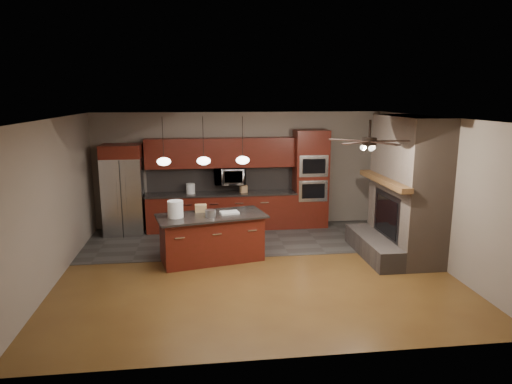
{
  "coord_description": "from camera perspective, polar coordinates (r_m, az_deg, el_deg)",
  "views": [
    {
      "loc": [
        -0.98,
        -8.01,
        3.19
      ],
      "look_at": [
        0.1,
        0.6,
        1.35
      ],
      "focal_mm": 32.0,
      "sensor_mm": 36.0,
      "label": 1
    }
  ],
  "objects": [
    {
      "name": "paint_tray",
      "position": [
        8.95,
        -3.35,
        -2.58
      ],
      "size": [
        0.4,
        0.31,
        0.04
      ],
      "primitive_type": "cube",
      "rotation": [
        0.0,
        0.0,
        0.18
      ],
      "color": "silver",
      "rests_on": "kitchen_island"
    },
    {
      "name": "right_wall",
      "position": [
        9.35,
        21.66,
        0.11
      ],
      "size": [
        0.02,
        6.0,
        2.8
      ],
      "primitive_type": "cube",
      "color": "gray",
      "rests_on": "ground"
    },
    {
      "name": "fireplace_column",
      "position": [
        9.51,
        18.03,
        -0.08
      ],
      "size": [
        1.3,
        2.1,
        2.8
      ],
      "color": "#736052",
      "rests_on": "ground"
    },
    {
      "name": "back_cabinetry",
      "position": [
        11.01,
        -4.35,
        -0.07
      ],
      "size": [
        3.59,
        0.64,
        2.2
      ],
      "color": "#56160F",
      "rests_on": "ground"
    },
    {
      "name": "pendant_center",
      "position": [
        8.79,
        -6.56,
        3.92
      ],
      "size": [
        0.26,
        0.26,
        0.92
      ],
      "color": "black",
      "rests_on": "ceiling"
    },
    {
      "name": "ground",
      "position": [
        8.67,
        -0.15,
        -9.57
      ],
      "size": [
        7.0,
        7.0,
        0.0
      ],
      "primitive_type": "plane",
      "color": "brown",
      "rests_on": "ground"
    },
    {
      "name": "refrigerator",
      "position": [
        10.98,
        -16.24,
        0.28
      ],
      "size": [
        0.9,
        0.75,
        2.1
      ],
      "color": "silver",
      "rests_on": "ground"
    },
    {
      "name": "paint_can",
      "position": [
        8.72,
        -5.72,
        -2.68
      ],
      "size": [
        0.22,
        0.22,
        0.14
      ],
      "primitive_type": "cylinder",
      "rotation": [
        0.0,
        0.0,
        0.06
      ],
      "color": "#B0B1B5",
      "rests_on": "kitchen_island"
    },
    {
      "name": "kitchen_island",
      "position": [
        9.0,
        -5.54,
        -5.67
      ],
      "size": [
        2.22,
        1.37,
        0.92
      ],
      "rotation": [
        0.0,
        0.0,
        0.22
      ],
      "color": "#56160F",
      "rests_on": "ground"
    },
    {
      "name": "counter_box",
      "position": [
        10.93,
        -1.58,
        0.38
      ],
      "size": [
        0.19,
        0.17,
        0.18
      ],
      "primitive_type": "cube",
      "rotation": [
        0.0,
        0.0,
        0.36
      ],
      "color": "#A57E55",
      "rests_on": "back_cabinetry"
    },
    {
      "name": "ceiling_fan",
      "position": [
        7.76,
        13.98,
        6.24
      ],
      "size": [
        1.27,
        1.33,
        0.41
      ],
      "color": "black",
      "rests_on": "ceiling"
    },
    {
      "name": "ceiling",
      "position": [
        8.08,
        -0.16,
        9.24
      ],
      "size": [
        7.0,
        6.0,
        0.02
      ],
      "primitive_type": "cube",
      "color": "white",
      "rests_on": "back_wall"
    },
    {
      "name": "back_wall",
      "position": [
        11.19,
        -2.02,
        2.79
      ],
      "size": [
        7.0,
        0.02,
        2.8
      ],
      "primitive_type": "cube",
      "color": "gray",
      "rests_on": "ground"
    },
    {
      "name": "left_wall",
      "position": [
        8.58,
        -24.03,
        -1.09
      ],
      "size": [
        0.02,
        6.0,
        2.8
      ],
      "primitive_type": "cube",
      "color": "gray",
      "rests_on": "ground"
    },
    {
      "name": "counter_bucket",
      "position": [
        10.93,
        -8.18,
        0.43
      ],
      "size": [
        0.23,
        0.23,
        0.24
      ],
      "primitive_type": "cylinder",
      "rotation": [
        0.0,
        0.0,
        0.09
      ],
      "color": "silver",
      "rests_on": "back_cabinetry"
    },
    {
      "name": "white_bucket",
      "position": [
        8.76,
        -10.04,
        -2.12
      ],
      "size": [
        0.32,
        0.32,
        0.32
      ],
      "primitive_type": "cylinder",
      "rotation": [
        0.0,
        0.0,
        0.1
      ],
      "color": "white",
      "rests_on": "kitchen_island"
    },
    {
      "name": "oven_tower",
      "position": [
        11.21,
        6.82,
        1.65
      ],
      "size": [
        0.8,
        0.63,
        2.38
      ],
      "color": "#56160F",
      "rests_on": "ground"
    },
    {
      "name": "cardboard_box",
      "position": [
        9.12,
        -6.92,
        -2.02
      ],
      "size": [
        0.23,
        0.17,
        0.15
      ],
      "primitive_type": "cube",
      "rotation": [
        0.0,
        0.0,
        0.02
      ],
      "color": "tan",
      "rests_on": "kitchen_island"
    },
    {
      "name": "pendant_right",
      "position": [
        8.83,
        -1.68,
        4.03
      ],
      "size": [
        0.26,
        0.26,
        0.92
      ],
      "color": "black",
      "rests_on": "ceiling"
    },
    {
      "name": "pendant_left",
      "position": [
        8.82,
        -11.45,
        3.78
      ],
      "size": [
        0.26,
        0.26,
        0.92
      ],
      "color": "black",
      "rests_on": "ceiling"
    },
    {
      "name": "slate_tile_patch",
      "position": [
        10.36,
        -1.37,
        -5.91
      ],
      "size": [
        7.0,
        2.4,
        0.01
      ],
      "primitive_type": "cube",
      "color": "#383633",
      "rests_on": "ground"
    },
    {
      "name": "microwave",
      "position": [
        10.94,
        -3.33,
        2.04
      ],
      "size": [
        0.73,
        0.41,
        0.5
      ],
      "primitive_type": "imported",
      "color": "silver",
      "rests_on": "back_cabinetry"
    }
  ]
}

